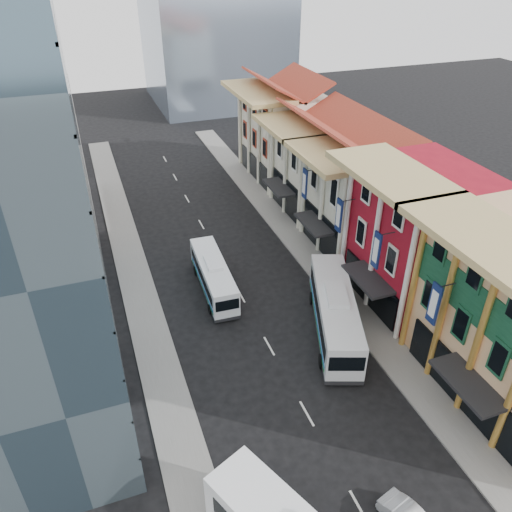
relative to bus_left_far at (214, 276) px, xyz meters
name	(u,v)px	position (x,y,z in m)	size (l,w,h in m)	color
sidewalk_right	(327,276)	(10.50, -1.62, -1.49)	(3.00, 90.00, 0.15)	slate
sidewalk_left	(145,315)	(-6.50, -1.62, -1.49)	(3.00, 90.00, 0.15)	slate
shophouse_red	(419,237)	(16.00, -6.62, 4.43)	(8.00, 10.00, 12.00)	maroon
shophouse_cream_near	(360,200)	(16.00, 2.88, 3.43)	(8.00, 9.00, 10.00)	silver
shophouse_cream_mid	(320,168)	(16.00, 11.88, 3.43)	(8.00, 9.00, 10.00)	silver
shophouse_cream_far	(284,135)	(16.00, 22.38, 3.93)	(8.00, 12.00, 11.00)	silver
office_block_far	(34,165)	(-14.00, 18.38, 5.43)	(10.00, 18.00, 14.00)	gray
bus_left_far	(214,276)	(0.00, 0.00, 0.00)	(2.29, 9.77, 3.13)	white
bus_right	(335,312)	(7.50, -8.73, 0.40)	(2.87, 12.27, 3.93)	silver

